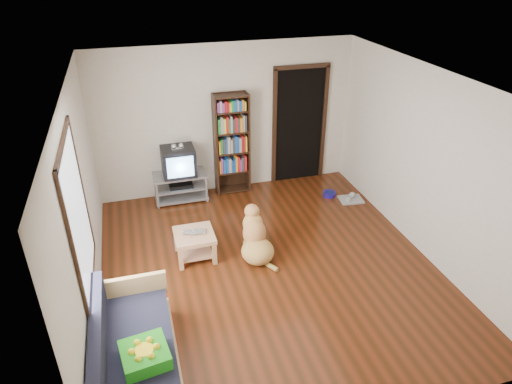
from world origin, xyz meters
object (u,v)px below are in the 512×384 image
object	(u,v)px
laptop	(194,234)
crt_tv	(178,161)
bookshelf	(231,139)
green_cushion	(145,355)
coffee_table	(195,241)
tv_stand	(181,186)
grey_rag	(351,200)
dog	(255,239)
sofa	(134,359)
dog_bowl	(329,194)

from	to	relation	value
laptop	crt_tv	world-z (taller)	crt_tv
bookshelf	green_cushion	bearing A→B (deg)	-114.69
coffee_table	laptop	bearing A→B (deg)	-90.00
tv_stand	crt_tv	bearing A→B (deg)	90.00
grey_rag	laptop	bearing A→B (deg)	-162.60
laptop	crt_tv	size ratio (longest dim) A/B	0.55
laptop	tv_stand	size ratio (longest dim) A/B	0.36
dog	bookshelf	bearing A→B (deg)	85.83
bookshelf	dog	world-z (taller)	bookshelf
dog	tv_stand	bearing A→B (deg)	112.71
green_cushion	tv_stand	xyz separation A→B (m)	(0.85, 3.82, -0.22)
sofa	coffee_table	world-z (taller)	sofa
green_cushion	grey_rag	world-z (taller)	green_cushion
laptop	sofa	bearing A→B (deg)	-104.10
laptop	bookshelf	distance (m)	2.19
sofa	dog	size ratio (longest dim) A/B	1.99
grey_rag	tv_stand	distance (m)	2.99
dog_bowl	grey_rag	xyz separation A→B (m)	(0.30, -0.25, -0.03)
tv_stand	bookshelf	xyz separation A→B (m)	(0.95, 0.09, 0.73)
green_cushion	laptop	size ratio (longest dim) A/B	1.36
green_cushion	tv_stand	bearing A→B (deg)	69.26
coffee_table	grey_rag	bearing A→B (deg)	16.86
crt_tv	coffee_table	bearing A→B (deg)	-91.34
grey_rag	sofa	distance (m)	4.73
sofa	dog	distance (m)	2.47
laptop	crt_tv	xyz separation A→B (m)	(0.04, 1.79, 0.33)
crt_tv	coffee_table	xyz separation A→B (m)	(-0.04, -1.76, -0.46)
laptop	coffee_table	bearing A→B (deg)	102.46
grey_rag	coffee_table	world-z (taller)	coffee_table
bookshelf	grey_rag	bearing A→B (deg)	-26.52
sofa	dog	bearing A→B (deg)	43.93
grey_rag	dog	size ratio (longest dim) A/B	0.44
tv_stand	dog	distance (m)	2.08
crt_tv	dog	distance (m)	2.15
tv_stand	coffee_table	size ratio (longest dim) A/B	1.64
green_cushion	grey_rag	bearing A→B (deg)	30.46
bookshelf	dog	bearing A→B (deg)	-94.17
tv_stand	coffee_table	distance (m)	1.74
laptop	tv_stand	xyz separation A→B (m)	(0.04, 1.77, -0.14)
green_cushion	dog_bowl	world-z (taller)	green_cushion
coffee_table	dog	size ratio (longest dim) A/B	0.61
dog_bowl	crt_tv	world-z (taller)	crt_tv
bookshelf	sofa	xyz separation A→B (m)	(-1.92, -3.72, -0.74)
laptop	grey_rag	size ratio (longest dim) A/B	0.80
grey_rag	coffee_table	bearing A→B (deg)	-163.14
dog_bowl	bookshelf	size ratio (longest dim) A/B	0.12
dog_bowl	coffee_table	bearing A→B (deg)	-156.52
green_cushion	crt_tv	xyz separation A→B (m)	(0.85, 3.84, 0.25)
crt_tv	sofa	distance (m)	3.81
grey_rag	tv_stand	bearing A→B (deg)	163.29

